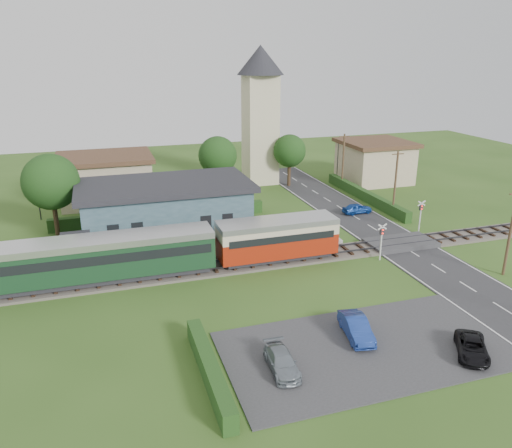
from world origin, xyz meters
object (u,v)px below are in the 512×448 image
object	(u,v)px
house_east	(375,161)
pedestrian_far	(126,252)
train	(63,262)
car_park_silver	(282,362)
house_west	(106,178)
pedestrian_near	(272,237)
church_tower	(260,105)
car_park_dark	(472,347)
crossing_signal_near	(382,236)
car_park_blue	(356,328)
station_building	(166,209)
crossing_signal_far	(421,212)
car_on_road	(357,208)
equipment_hut	(76,250)

from	to	relation	value
house_east	pedestrian_far	xyz separation A→B (m)	(-34.19, -18.97, -1.61)
train	car_park_silver	xyz separation A→B (m)	(11.79, -14.50, -1.58)
house_west	car_park_silver	world-z (taller)	house_west
house_east	pedestrian_near	size ratio (longest dim) A/B	5.37
church_tower	car_park_dark	distance (m)	43.59
church_tower	crossing_signal_near	distance (m)	29.57
train	car_park_blue	world-z (taller)	train
station_building	church_tower	size ratio (longest dim) A/B	0.91
crossing_signal_far	house_west	bearing A→B (deg)	144.23
house_west	car_on_road	size ratio (longest dim) A/B	3.29
car_park_silver	car_on_road	bearing A→B (deg)	56.87
house_west	crossing_signal_far	bearing A→B (deg)	-35.77
car_park_blue	pedestrian_near	distance (m)	15.19
church_tower	house_west	bearing A→B (deg)	-171.47
equipment_hut	car_park_blue	world-z (taller)	equipment_hut
car_park_dark	pedestrian_near	size ratio (longest dim) A/B	2.17
station_building	pedestrian_far	size ratio (longest dim) A/B	10.84
crossing_signal_far	car_park_blue	bearing A→B (deg)	-134.97
equipment_hut	pedestrian_far	xyz separation A→B (m)	(3.81, -0.17, -0.56)
train	car_park_silver	distance (m)	18.75
house_east	crossing_signal_far	size ratio (longest dim) A/B	2.69
train	house_west	world-z (taller)	house_west
train	car_park_dark	bearing A→B (deg)	-35.86
train	car_park_dark	xyz separation A→B (m)	(22.83, -16.50, -1.60)
car_on_road	car_park_dark	distance (m)	26.96
car_park_silver	car_park_dark	distance (m)	11.22
house_east	pedestrian_far	distance (m)	39.13
car_on_road	pedestrian_near	world-z (taller)	pedestrian_near
car_on_road	car_park_silver	size ratio (longest dim) A/B	0.92
crossing_signal_far	pedestrian_far	bearing A→B (deg)	178.68
equipment_hut	crossing_signal_far	size ratio (longest dim) A/B	0.78
car_park_dark	house_east	bearing A→B (deg)	99.76
train	house_west	bearing A→B (deg)	80.54
house_west	car_on_road	world-z (taller)	house_west
equipment_hut	station_building	distance (m)	9.92
car_on_road	car_park_dark	size ratio (longest dim) A/B	0.92
train	crossing_signal_far	bearing A→B (deg)	4.22
station_building	crossing_signal_near	xyz separation A→B (m)	(16.40, -11.40, -0.55)
house_west	car_park_dark	distance (m)	43.89
church_tower	pedestrian_far	xyz separation A→B (m)	(-19.19, -22.97, -9.04)
church_tower	car_park_blue	size ratio (longest dim) A/B	4.63
station_building	crossing_signal_near	world-z (taller)	station_building
station_building	house_west	bearing A→B (deg)	109.65
house_west	pedestrian_near	distance (m)	24.52
equipment_hut	house_east	distance (m)	42.41
car_on_road	car_park_dark	bearing A→B (deg)	162.06
car_on_road	pedestrian_far	distance (m)	25.81
equipment_hut	car_park_blue	bearing A→B (deg)	-43.83
car_park_blue	car_park_dark	size ratio (longest dim) A/B	1.07
church_tower	car_on_road	bearing A→B (deg)	-70.63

